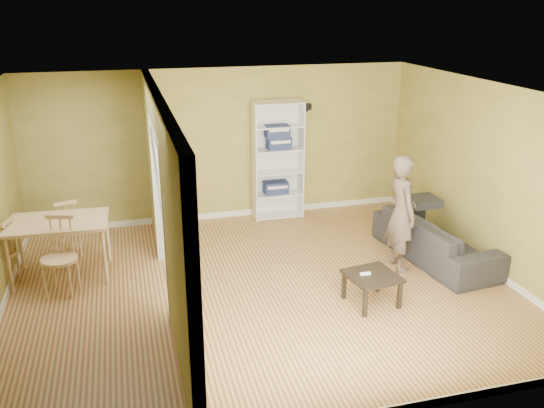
{
  "coord_description": "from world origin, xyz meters",
  "views": [
    {
      "loc": [
        -1.63,
        -6.68,
        3.63
      ],
      "look_at": [
        0.2,
        0.2,
        1.1
      ],
      "focal_mm": 38.0,
      "sensor_mm": 36.0,
      "label": 1
    }
  ],
  "objects": [
    {
      "name": "room_shell",
      "position": [
        0.0,
        0.0,
        1.3
      ],
      "size": [
        6.5,
        6.5,
        6.5
      ],
      "color": "tan",
      "rests_on": "ground"
    },
    {
      "name": "partition",
      "position": [
        -1.2,
        0.0,
        1.3
      ],
      "size": [
        0.22,
        5.5,
        2.6
      ],
      "primitive_type": null,
      "color": "tan",
      "rests_on": "ground"
    },
    {
      "name": "wall_speaker",
      "position": [
        1.5,
        2.69,
        1.9
      ],
      "size": [
        0.1,
        0.1,
        0.1
      ],
      "primitive_type": "cube",
      "color": "black",
      "rests_on": "room_shell"
    },
    {
      "name": "sofa",
      "position": [
        2.7,
        0.24,
        0.41
      ],
      "size": [
        2.25,
        1.16,
        0.82
      ],
      "primitive_type": "imported",
      "rotation": [
        0.0,
        0.0,
        1.68
      ],
      "color": "black",
      "rests_on": "ground"
    },
    {
      "name": "person",
      "position": [
        2.05,
        0.11,
        0.98
      ],
      "size": [
        0.74,
        0.59,
        1.96
      ],
      "primitive_type": "imported",
      "rotation": [
        0.0,
        0.0,
        1.52
      ],
      "color": "slate",
      "rests_on": "ground"
    },
    {
      "name": "bookshelf",
      "position": [
        0.93,
        2.61,
        1.02
      ],
      "size": [
        0.86,
        0.38,
        2.04
      ],
      "color": "white",
      "rests_on": "ground"
    },
    {
      "name": "paper_box_navy_a",
      "position": [
        0.89,
        2.56,
        0.53
      ],
      "size": [
        0.41,
        0.27,
        0.21
      ],
      "primitive_type": "cube",
      "color": "#151454",
      "rests_on": "bookshelf"
    },
    {
      "name": "paper_box_navy_b",
      "position": [
        0.95,
        2.56,
        1.33
      ],
      "size": [
        0.4,
        0.26,
        0.21
      ],
      "primitive_type": "cube",
      "color": "navy",
      "rests_on": "bookshelf"
    },
    {
      "name": "paper_box_navy_c",
      "position": [
        0.91,
        2.56,
        1.54
      ],
      "size": [
        0.4,
        0.26,
        0.21
      ],
      "primitive_type": "cube",
      "color": "navy",
      "rests_on": "bookshelf"
    },
    {
      "name": "coffee_table",
      "position": [
        1.24,
        -0.76,
        0.34
      ],
      "size": [
        0.6,
        0.6,
        0.4
      ],
      "rotation": [
        0.0,
        0.0,
        0.15
      ],
      "color": "#33291F",
      "rests_on": "ground"
    },
    {
      "name": "game_controller",
      "position": [
        1.16,
        -0.74,
        0.41
      ],
      "size": [
        0.14,
        0.04,
        0.03
      ],
      "primitive_type": "cube",
      "color": "white",
      "rests_on": "coffee_table"
    },
    {
      "name": "dining_table",
      "position": [
        -2.57,
        1.06,
        0.74
      ],
      "size": [
        1.31,
        0.87,
        0.82
      ],
      "rotation": [
        0.0,
        0.0,
        -0.05
      ],
      "color": "#EDC77B",
      "rests_on": "ground"
    },
    {
      "name": "chair_left",
      "position": [
        -3.34,
        1.06,
        0.45
      ],
      "size": [
        0.51,
        0.51,
        0.91
      ],
      "primitive_type": null,
      "rotation": [
        0.0,
        0.0,
        -1.85
      ],
      "color": "tan",
      "rests_on": "ground"
    },
    {
      "name": "chair_near",
      "position": [
        -2.55,
        0.53,
        0.51
      ],
      "size": [
        0.58,
        0.58,
        1.03
      ],
      "primitive_type": null,
      "rotation": [
        0.0,
        0.0,
        -0.26
      ],
      "color": "#D6B888",
      "rests_on": "ground"
    },
    {
      "name": "chair_far",
      "position": [
        -2.55,
        1.74,
        0.46
      ],
      "size": [
        0.52,
        0.52,
        0.91
      ],
      "primitive_type": null,
      "rotation": [
        0.0,
        0.0,
        3.44
      ],
      "color": "#CCAF84",
      "rests_on": "ground"
    }
  ]
}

